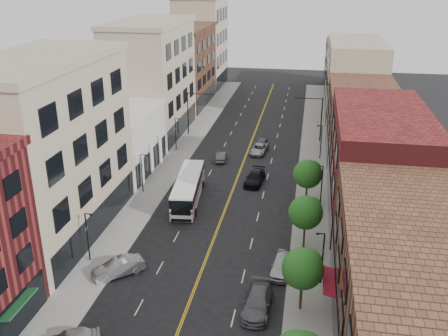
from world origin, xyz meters
The scene contains 32 objects.
ground centered at (0.00, 0.00, 0.00)m, with size 220.00×220.00×0.00m, color black.
sidewalk_left centered at (-10.00, 35.00, 0.07)m, with size 4.00×110.00×0.15m, color gray.
sidewalk_right centered at (10.00, 35.00, 0.07)m, with size 4.00×110.00×0.15m, color gray.
bldg_l_tanoffice centered at (-17.00, 13.00, 9.00)m, with size 10.00×22.00×18.00m, color tan.
bldg_l_white centered at (-17.00, 31.00, 4.00)m, with size 10.00×14.00×8.00m, color silver.
bldg_l_far_a centered at (-17.00, 48.00, 9.00)m, with size 10.00×20.00×18.00m, color tan.
bldg_l_far_b centered at (-17.00, 68.00, 7.50)m, with size 10.00×20.00×15.00m, color brown.
bldg_l_far_c centered at (-17.00, 86.00, 10.00)m, with size 10.00×16.00×20.00m, color tan.
bldg_r_near centered at (17.00, 0.00, 5.00)m, with size 10.00×26.00×10.00m, color brown.
bldg_r_mid centered at (17.00, 24.00, 6.00)m, with size 10.00×22.00×12.00m, color maroon.
bldg_r_far_a centered at (17.00, 45.00, 5.00)m, with size 10.00×20.00×10.00m, color brown.
bldg_r_far_b centered at (17.00, 66.00, 7.00)m, with size 10.00×22.00×14.00m, color tan.
bldg_r_far_c centered at (17.00, 86.00, 5.50)m, with size 10.00×18.00×11.00m, color brown.
tree_r_1 centered at (9.39, 4.07, 4.13)m, with size 3.40×3.40×5.59m.
tree_r_2 centered at (9.39, 14.07, 4.13)m, with size 3.40×3.40×5.59m.
tree_r_3 centered at (9.39, 24.07, 4.13)m, with size 3.40×3.40×5.59m.
lamp_l_1 centered at (-10.95, 8.00, 2.97)m, with size 0.81×0.55×5.05m.
lamp_l_2 centered at (-10.95, 24.00, 2.97)m, with size 0.81×0.55×5.05m.
lamp_l_3 centered at (-10.95, 40.00, 2.97)m, with size 0.81×0.55×5.05m.
lamp_r_1 centered at (10.95, 8.00, 2.97)m, with size 0.81×0.55×5.05m.
lamp_r_2 centered at (10.95, 24.00, 2.97)m, with size 0.81×0.55×5.05m.
lamp_r_3 centered at (10.95, 40.00, 2.97)m, with size 0.81×0.55×5.05m.
signal_mast_left centered at (-10.27, 48.00, 4.65)m, with size 4.49×0.18×7.20m.
signal_mast_right centered at (10.27, 48.00, 4.65)m, with size 4.49×0.18×7.20m.
city_bus centered at (-4.80, 22.74, 1.79)m, with size 3.82×12.14×3.07m.
car_angle_b centered at (-7.40, 6.27, 0.79)m, with size 1.67×4.79×1.58m, color silver.
car_parked_mid centered at (5.80, 3.42, 0.79)m, with size 2.20×5.41×1.57m, color #55555B.
car_parked_far centered at (7.40, 9.31, 0.79)m, with size 1.87×4.64×1.58m, color #B3B6BB.
car_lane_behind centered at (-3.31, 36.85, 0.64)m, with size 1.36×3.91×1.29m, color #46464B.
car_lane_a centered at (2.53, 29.45, 0.76)m, with size 2.13×5.25×1.52m, color black.
car_lane_b centered at (1.80, 40.97, 0.67)m, with size 2.23×4.85×1.35m, color #9C9FA3.
car_lane_c centered at (1.96, 43.50, 0.69)m, with size 1.63×4.06×1.38m, color #545459.
Camera 1 is at (8.99, -30.59, 26.45)m, focal length 40.00 mm.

